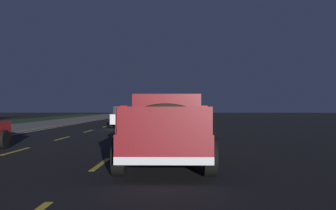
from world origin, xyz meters
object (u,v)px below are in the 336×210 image
(sedan_tan, at_px, (175,114))
(sedan_white, at_px, (127,116))
(pickup_truck, at_px, (167,127))
(sedan_silver, at_px, (178,116))

(sedan_tan, bearing_deg, sedan_white, 162.85)
(pickup_truck, bearing_deg, sedan_white, 10.22)
(pickup_truck, distance_m, sedan_white, 19.78)
(sedan_tan, bearing_deg, pickup_truck, -179.80)
(pickup_truck, bearing_deg, sedan_silver, -0.60)
(sedan_tan, xyz_separation_m, sedan_white, (-11.03, 3.40, 0.00))
(sedan_white, bearing_deg, sedan_tan, -17.15)
(pickup_truck, xyz_separation_m, sedan_white, (19.46, 3.51, -0.20))
(sedan_silver, distance_m, sedan_tan, 8.96)
(pickup_truck, height_order, sedan_tan, pickup_truck)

